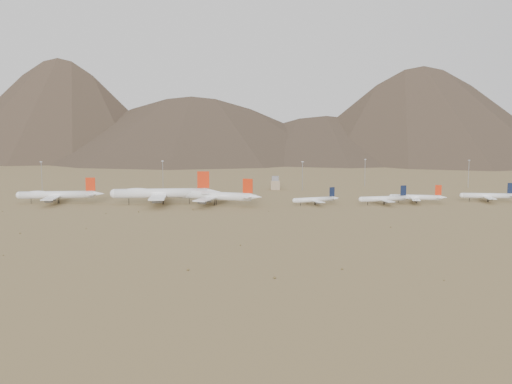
{
  "coord_description": "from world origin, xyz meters",
  "views": [
    {
      "loc": [
        10.2,
        -385.28,
        57.72
      ],
      "look_at": [
        12.4,
        30.0,
        8.48
      ],
      "focal_mm": 40.0,
      "sensor_mm": 36.0,
      "label": 1
    }
  ],
  "objects_px": {
    "widebody_east": "(214,196)",
    "control_tower": "(275,184)",
    "narrowbody_b": "(385,199)",
    "narrowbody_a": "(315,199)",
    "widebody_centre": "(162,193)",
    "widebody_west": "(57,195)"
  },
  "relations": [
    {
      "from": "narrowbody_a",
      "to": "narrowbody_b",
      "type": "height_order",
      "value": "narrowbody_b"
    },
    {
      "from": "widebody_centre",
      "to": "narrowbody_b",
      "type": "height_order",
      "value": "widebody_centre"
    },
    {
      "from": "narrowbody_a",
      "to": "widebody_centre",
      "type": "bearing_deg",
      "value": 156.75
    },
    {
      "from": "widebody_east",
      "to": "control_tower",
      "type": "relative_size",
      "value": 5.38
    },
    {
      "from": "narrowbody_b",
      "to": "narrowbody_a",
      "type": "bearing_deg",
      "value": 168.45
    },
    {
      "from": "narrowbody_a",
      "to": "widebody_west",
      "type": "bearing_deg",
      "value": 156.49
    },
    {
      "from": "widebody_west",
      "to": "widebody_east",
      "type": "distance_m",
      "value": 116.47
    },
    {
      "from": "widebody_east",
      "to": "narrowbody_a",
      "type": "distance_m",
      "value": 72.94
    },
    {
      "from": "widebody_centre",
      "to": "narrowbody_a",
      "type": "relative_size",
      "value": 2.23
    },
    {
      "from": "widebody_centre",
      "to": "widebody_east",
      "type": "distance_m",
      "value": 39.07
    },
    {
      "from": "narrowbody_a",
      "to": "control_tower",
      "type": "height_order",
      "value": "narrowbody_a"
    },
    {
      "from": "widebody_west",
      "to": "widebody_east",
      "type": "relative_size",
      "value": 0.99
    },
    {
      "from": "widebody_centre",
      "to": "widebody_east",
      "type": "height_order",
      "value": "widebody_centre"
    },
    {
      "from": "widebody_west",
      "to": "widebody_centre",
      "type": "bearing_deg",
      "value": -7.89
    },
    {
      "from": "widebody_centre",
      "to": "narrowbody_a",
      "type": "xyz_separation_m",
      "value": [
        111.61,
        -4.76,
        -4.17
      ]
    },
    {
      "from": "widebody_centre",
      "to": "narrowbody_b",
      "type": "relative_size",
      "value": 1.96
    },
    {
      "from": "widebody_centre",
      "to": "control_tower",
      "type": "distance_m",
      "value": 127.36
    },
    {
      "from": "widebody_east",
      "to": "narrowbody_b",
      "type": "bearing_deg",
      "value": 18.61
    },
    {
      "from": "control_tower",
      "to": "widebody_east",
      "type": "bearing_deg",
      "value": -115.79
    },
    {
      "from": "widebody_west",
      "to": "widebody_centre",
      "type": "xyz_separation_m",
      "value": [
        77.38,
        -4.17,
        1.67
      ]
    },
    {
      "from": "control_tower",
      "to": "widebody_centre",
      "type": "bearing_deg",
      "value": -132.7
    },
    {
      "from": "widebody_east",
      "to": "narrowbody_b",
      "type": "height_order",
      "value": "widebody_east"
    }
  ]
}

